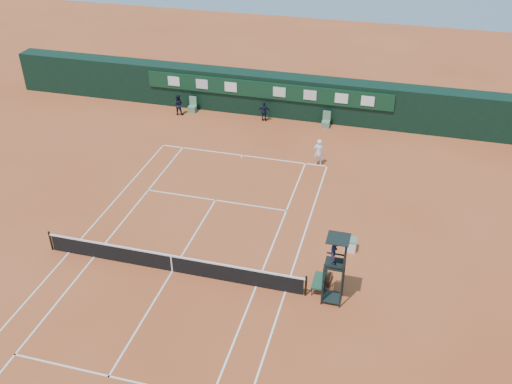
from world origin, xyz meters
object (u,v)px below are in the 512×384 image
(tennis_net, at_px, (172,263))
(player, at_px, (319,152))
(cooler, at_px, (351,245))
(player_bench, at_px, (322,279))
(umpire_chair, at_px, (335,256))

(tennis_net, xyz_separation_m, player, (4.89, 11.97, 0.37))
(tennis_net, distance_m, cooler, 8.81)
(tennis_net, distance_m, player_bench, 7.03)
(player_bench, xyz_separation_m, player, (-2.11, 11.36, 0.28))
(cooler, bearing_deg, player, 110.46)
(player_bench, height_order, cooler, player_bench)
(umpire_chair, distance_m, player, 12.35)
(player, bearing_deg, umpire_chair, 88.81)
(cooler, bearing_deg, player_bench, -106.05)
(player, bearing_deg, tennis_net, 53.95)
(player_bench, xyz_separation_m, cooler, (0.93, 3.22, -0.27))
(tennis_net, height_order, umpire_chair, umpire_chair)
(umpire_chair, distance_m, player_bench, 2.03)
(umpire_chair, bearing_deg, cooler, 84.59)
(tennis_net, bearing_deg, cooler, 25.80)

